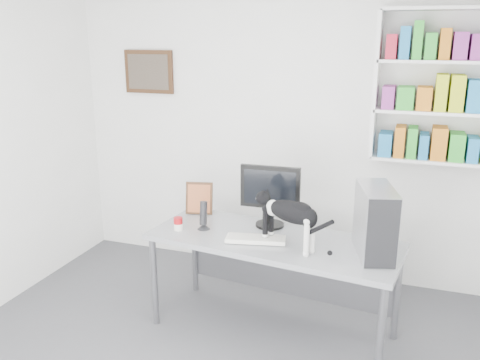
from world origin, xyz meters
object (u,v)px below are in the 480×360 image
at_px(bookshelf, 440,87).
at_px(speaker, 203,215).
at_px(soup_can, 178,224).
at_px(pc_tower, 375,221).
at_px(cat, 290,223).
at_px(leaning_print, 199,198).
at_px(keyboard, 256,239).
at_px(desk, 272,286).
at_px(monitor, 270,196).

distance_m(bookshelf, speaker, 2.15).
relative_size(speaker, soup_can, 2.28).
bearing_deg(soup_can, pc_tower, 1.44).
relative_size(bookshelf, cat, 2.07).
height_order(soup_can, cat, cat).
distance_m(speaker, leaning_print, 0.37).
distance_m(pc_tower, leaning_print, 1.52).
distance_m(pc_tower, speaker, 1.31).
relative_size(keyboard, pc_tower, 0.91).
relative_size(desk, speaker, 7.96).
bearing_deg(soup_can, leaning_print, 89.46).
distance_m(desk, pc_tower, 0.97).
bearing_deg(cat, bookshelf, 73.26).
distance_m(bookshelf, desk, 2.08).
xyz_separation_m(desk, monitor, (-0.10, 0.24, 0.64)).
height_order(monitor, keyboard, monitor).
xyz_separation_m(pc_tower, leaning_print, (-1.48, 0.37, -0.10)).
relative_size(keyboard, leaning_print, 1.55).
xyz_separation_m(soup_can, cat, (0.90, -0.05, 0.13)).
height_order(monitor, cat, monitor).
distance_m(bookshelf, soup_can, 2.36).
distance_m(desk, keyboard, 0.43).
relative_size(monitor, speaker, 2.15).
relative_size(pc_tower, leaning_print, 1.70).
xyz_separation_m(desk, keyboard, (-0.11, -0.09, 0.41)).
relative_size(pc_tower, soup_can, 4.69).
bearing_deg(leaning_print, keyboard, -46.54).
relative_size(pc_tower, speaker, 2.06).
bearing_deg(keyboard, leaning_print, 134.40).
distance_m(speaker, soup_can, 0.21).
height_order(leaning_print, cat, cat).
bearing_deg(cat, pc_tower, 31.71).
xyz_separation_m(speaker, soup_can, (-0.18, -0.08, -0.07)).
relative_size(bookshelf, keyboard, 2.82).
xyz_separation_m(desk, pc_tower, (0.73, -0.04, 0.63)).
distance_m(desk, cat, 0.61).
relative_size(speaker, cat, 0.39).
distance_m(monitor, cat, 0.45).
height_order(bookshelf, keyboard, bookshelf).
xyz_separation_m(desk, speaker, (-0.57, 0.01, 0.51)).
bearing_deg(monitor, pc_tower, -21.10).
height_order(keyboard, soup_can, soup_can).
height_order(bookshelf, speaker, bookshelf).
xyz_separation_m(bookshelf, cat, (-0.94, -1.12, -0.88)).
distance_m(desk, speaker, 0.76).
bearing_deg(desk, soup_can, -167.55).
height_order(speaker, cat, cat).
bearing_deg(pc_tower, speaker, 162.20).
distance_m(monitor, soup_can, 0.75).
relative_size(monitor, pc_tower, 1.05).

